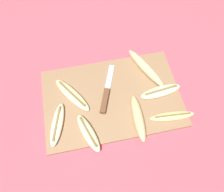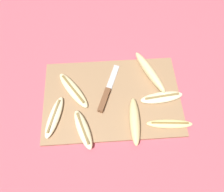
{
  "view_description": "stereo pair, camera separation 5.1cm",
  "coord_description": "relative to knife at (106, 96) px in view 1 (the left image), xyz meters",
  "views": [
    {
      "loc": [
        -0.07,
        -0.36,
        0.74
      ],
      "look_at": [
        0.0,
        0.0,
        0.02
      ],
      "focal_mm": 35.0,
      "sensor_mm": 36.0,
      "label": 1
    },
    {
      "loc": [
        -0.02,
        -0.37,
        0.74
      ],
      "look_at": [
        0.0,
        0.0,
        0.02
      ],
      "focal_mm": 35.0,
      "sensor_mm": 36.0,
      "label": 2
    }
  ],
  "objects": [
    {
      "name": "banana_spotted_left",
      "position": [
        0.1,
        -0.11,
        0.01
      ],
      "size": [
        0.04,
        0.18,
        0.03
      ],
      "rotation": [
        0.0,
        0.0,
        6.24
      ],
      "color": "#DBC684",
      "rests_on": "cutting_board"
    },
    {
      "name": "banana_mellow_near",
      "position": [
        0.18,
        0.09,
        0.01
      ],
      "size": [
        0.12,
        0.21,
        0.04
      ],
      "rotation": [
        0.0,
        0.0,
        0.42
      ],
      "color": "beige",
      "rests_on": "cutting_board"
    },
    {
      "name": "ground_plane",
      "position": [
        0.02,
        -0.0,
        -0.02
      ],
      "size": [
        4.0,
        4.0,
        0.0
      ],
      "primitive_type": "plane",
      "color": "#C65160"
    },
    {
      "name": "knife",
      "position": [
        0.0,
        0.0,
        0.0
      ],
      "size": [
        0.1,
        0.21,
        0.02
      ],
      "rotation": [
        0.0,
        0.0,
        -0.36
      ],
      "color": "brown",
      "rests_on": "cutting_board"
    },
    {
      "name": "banana_bright_far",
      "position": [
        -0.19,
        -0.07,
        0.0
      ],
      "size": [
        0.08,
        0.16,
        0.02
      ],
      "rotation": [
        0.0,
        0.0,
        6.0
      ],
      "color": "beige",
      "rests_on": "cutting_board"
    },
    {
      "name": "banana_cream_curved",
      "position": [
        -0.08,
        -0.13,
        0.0
      ],
      "size": [
        0.09,
        0.16,
        0.02
      ],
      "rotation": [
        0.0,
        0.0,
        3.47
      ],
      "color": "beige",
      "rests_on": "cutting_board"
    },
    {
      "name": "banana_golden_short",
      "position": [
        0.22,
        -0.13,
        0.0
      ],
      "size": [
        0.16,
        0.05,
        0.02
      ],
      "rotation": [
        0.0,
        0.0,
        1.49
      ],
      "color": "#EDD689",
      "rests_on": "cutting_board"
    },
    {
      "name": "banana_soft_right",
      "position": [
        -0.12,
        0.03,
        0.0
      ],
      "size": [
        0.14,
        0.17,
        0.02
      ],
      "rotation": [
        0.0,
        0.0,
        3.74
      ],
      "color": "beige",
      "rests_on": "cutting_board"
    },
    {
      "name": "cutting_board",
      "position": [
        0.02,
        -0.0,
        -0.01
      ],
      "size": [
        0.51,
        0.33,
        0.01
      ],
      "color": "#997551",
      "rests_on": "ground_plane"
    },
    {
      "name": "banana_pale_long",
      "position": [
        0.21,
        -0.02,
        0.0
      ],
      "size": [
        0.16,
        0.06,
        0.02
      ],
      "rotation": [
        0.0,
        0.0,
        4.82
      ],
      "color": "beige",
      "rests_on": "cutting_board"
    }
  ]
}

